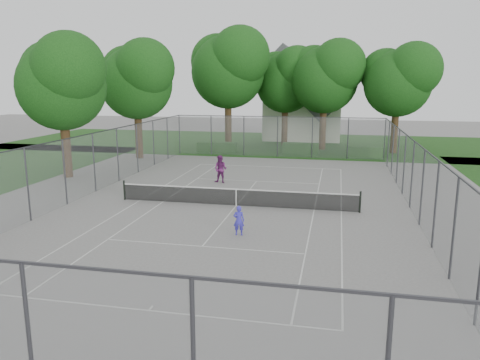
% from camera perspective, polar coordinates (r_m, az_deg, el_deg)
% --- Properties ---
extents(ground, '(120.00, 120.00, 0.00)m').
position_cam_1_polar(ground, '(24.92, -0.47, -3.17)').
color(ground, slate).
rests_on(ground, ground).
extents(grass_far, '(60.00, 20.00, 0.00)m').
position_cam_1_polar(grass_far, '(50.19, 5.88, 4.44)').
color(grass_far, '#194213').
rests_on(grass_far, ground).
extents(court_markings, '(11.03, 23.83, 0.01)m').
position_cam_1_polar(court_markings, '(24.92, -0.47, -3.15)').
color(court_markings, silver).
rests_on(court_markings, ground).
extents(tennis_net, '(12.87, 0.10, 1.10)m').
position_cam_1_polar(tennis_net, '(24.79, -0.47, -2.03)').
color(tennis_net, black).
rests_on(tennis_net, ground).
extents(perimeter_fence, '(18.08, 34.08, 3.52)m').
position_cam_1_polar(perimeter_fence, '(24.51, -0.48, 0.92)').
color(perimeter_fence, '#38383D').
rests_on(perimeter_fence, ground).
extents(tree_far_left, '(8.06, 7.36, 11.59)m').
position_cam_1_polar(tree_far_left, '(45.94, -1.38, 13.77)').
color(tree_far_left, '#392615').
rests_on(tree_far_left, ground).
extents(tree_far_midleft, '(6.93, 6.33, 9.96)m').
position_cam_1_polar(tree_far_midleft, '(48.38, 5.67, 12.29)').
color(tree_far_midleft, '#392615').
rests_on(tree_far_midleft, ground).
extents(tree_far_midright, '(7.23, 6.60, 10.39)m').
position_cam_1_polar(tree_far_midright, '(45.88, 10.40, 12.55)').
color(tree_far_midright, '#392615').
rests_on(tree_far_midright, ground).
extents(tree_far_right, '(6.90, 6.30, 9.92)m').
position_cam_1_polar(tree_far_right, '(45.10, 18.83, 11.73)').
color(tree_far_right, '#392615').
rests_on(tree_far_right, ground).
extents(tree_side_back, '(6.93, 6.32, 9.96)m').
position_cam_1_polar(tree_side_back, '(40.81, -12.47, 12.15)').
color(tree_side_back, '#392615').
rests_on(tree_side_back, ground).
extents(tree_side_front, '(6.73, 6.14, 9.67)m').
position_cam_1_polar(tree_side_front, '(33.84, -20.93, 11.43)').
color(tree_side_front, '#392615').
rests_on(tree_side_front, ground).
extents(hedge_left, '(3.65, 1.09, 0.91)m').
position_cam_1_polar(hedge_left, '(43.96, -2.84, 4.03)').
color(hedge_left, '#1F4D18').
rests_on(hedge_left, ground).
extents(hedge_mid, '(3.23, 0.92, 1.01)m').
position_cam_1_polar(hedge_mid, '(42.88, 7.39, 3.81)').
color(hedge_mid, '#1F4D18').
rests_on(hedge_mid, ground).
extents(hedge_right, '(3.06, 1.12, 0.92)m').
position_cam_1_polar(hedge_right, '(42.59, 14.91, 3.39)').
color(hedge_right, '#1F4D18').
rests_on(hedge_right, ground).
extents(house, '(8.41, 6.52, 10.47)m').
position_cam_1_polar(house, '(54.17, 7.74, 9.42)').
color(house, silver).
rests_on(house, ground).
extents(girl_player, '(0.51, 0.36, 1.30)m').
position_cam_1_polar(girl_player, '(20.11, -0.15, -4.95)').
color(girl_player, '#4037D1').
rests_on(girl_player, ground).
extents(woman_player, '(0.99, 0.84, 1.81)m').
position_cam_1_polar(woman_player, '(30.37, -2.38, 1.32)').
color(woman_player, '#6C2466').
rests_on(woman_player, ground).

